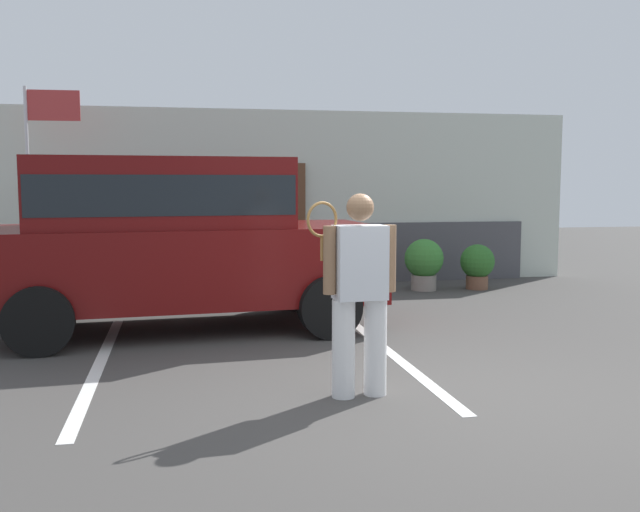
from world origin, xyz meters
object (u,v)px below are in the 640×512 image
Objects in this scene: flag_pole at (40,154)px; potted_plant_by_porch at (424,262)px; potted_plant_secondary at (477,264)px; parked_suv at (174,235)px; tennis_player_man at (359,291)px.

potted_plant_by_porch is at bearing -2.21° from flag_pole.
potted_plant_by_porch reaches higher than potted_plant_secondary.
potted_plant_by_porch is (4.00, 2.44, -0.68)m from parked_suv.
parked_suv is at bearing -67.96° from tennis_player_man.
potted_plant_secondary is at bearing 21.90° from parked_suv.
tennis_player_man is 1.99× the size of potted_plant_by_porch.
flag_pole reaches higher than tennis_player_man.
parked_suv is 3.39m from tennis_player_man.
tennis_player_man reaches higher than potted_plant_secondary.
parked_suv is 1.48× the size of flag_pole.
tennis_player_man is 6.79m from flag_pole.
flag_pole is (-6.86, 0.29, 1.78)m from potted_plant_secondary.
flag_pole is (-5.95, 0.23, 1.73)m from potted_plant_by_porch.
flag_pole is (-3.45, 5.70, 1.32)m from tennis_player_man.
tennis_player_man is 2.25× the size of potted_plant_secondary.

